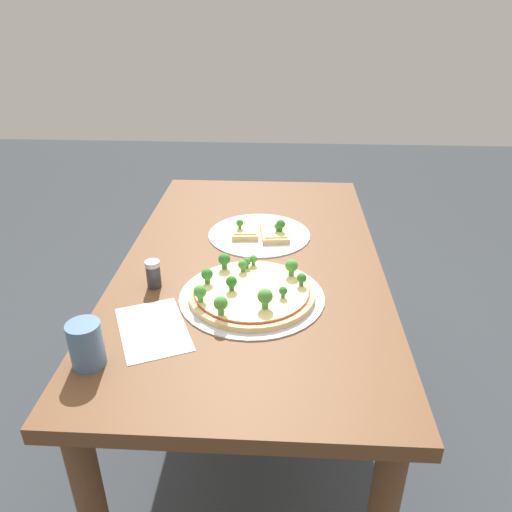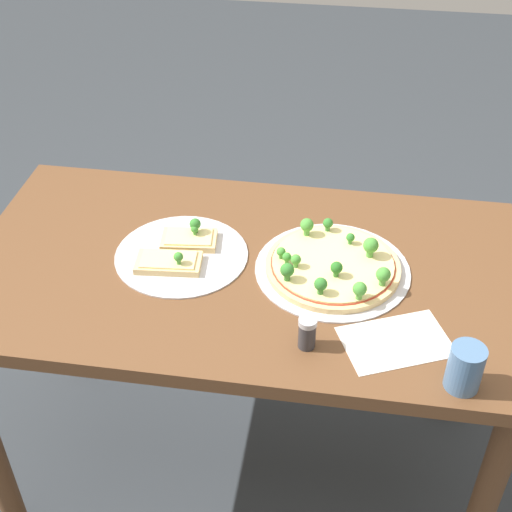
{
  "view_description": "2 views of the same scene",
  "coord_description": "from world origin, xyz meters",
  "views": [
    {
      "loc": [
        1.23,
        0.08,
        1.41
      ],
      "look_at": [
        0.03,
        0.01,
        0.77
      ],
      "focal_mm": 35.0,
      "sensor_mm": 36.0,
      "label": 1
    },
    {
      "loc": [
        0.22,
        -1.26,
        1.78
      ],
      "look_at": [
        0.03,
        0.01,
        0.77
      ],
      "focal_mm": 50.0,
      "sensor_mm": 36.0,
      "label": 2
    }
  ],
  "objects": [
    {
      "name": "drinking_cup",
      "position": [
        0.47,
        -0.3,
        0.8
      ],
      "size": [
        0.07,
        0.07,
        0.1
      ],
      "primitive_type": "cylinder",
      "color": "#4C7099",
      "rests_on": "dining_table"
    },
    {
      "name": "ground_plane",
      "position": [
        0.0,
        0.0,
        0.0
      ],
      "size": [
        8.0,
        8.0,
        0.0
      ],
      "primitive_type": "plane",
      "color": "#33383D"
    },
    {
      "name": "paper_menu",
      "position": [
        0.35,
        -0.2,
        0.75
      ],
      "size": [
        0.25,
        0.21,
        0.0
      ],
      "primitive_type": "cube",
      "rotation": [
        0.0,
        0.0,
        0.41
      ],
      "color": "white",
      "rests_on": "dining_table"
    },
    {
      "name": "dining_table",
      "position": [
        0.0,
        0.0,
        0.64
      ],
      "size": [
        1.28,
        0.71,
        0.75
      ],
      "color": "brown",
      "rests_on": "ground_plane"
    },
    {
      "name": "pizza_tray_slice",
      "position": [
        -0.15,
        0.01,
        0.76
      ],
      "size": [
        0.31,
        0.31,
        0.06
      ],
      "color": "silver",
      "rests_on": "dining_table"
    },
    {
      "name": "pizza_tray_whole",
      "position": [
        0.2,
        0.01,
        0.77
      ],
      "size": [
        0.35,
        0.35,
        0.07
      ],
      "color": "silver",
      "rests_on": "dining_table"
    },
    {
      "name": "condiment_shaker",
      "position": [
        0.17,
        -0.24,
        0.79
      ],
      "size": [
        0.04,
        0.04,
        0.07
      ],
      "color": "#333338",
      "rests_on": "dining_table"
    }
  ]
}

